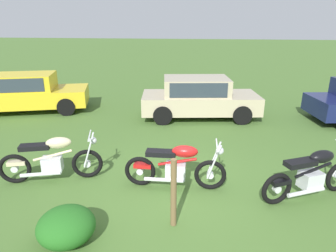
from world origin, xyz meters
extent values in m
plane|color=#476B2D|center=(0.00, 0.00, 0.00)|extent=(120.00, 120.00, 0.00)
torus|color=black|center=(-1.99, 0.20, 0.33)|extent=(0.66, 0.28, 0.66)
torus|color=black|center=(-3.40, -0.25, 0.33)|extent=(0.66, 0.28, 0.66)
cylinder|color=silver|center=(-1.99, 0.20, 0.33)|extent=(0.16, 0.14, 0.14)
cylinder|color=silver|center=(-3.40, -0.25, 0.33)|extent=(0.16, 0.14, 0.14)
cylinder|color=silver|center=(-1.96, 0.30, 0.66)|extent=(0.26, 0.11, 0.72)
cylinder|color=silver|center=(-1.91, 0.13, 0.66)|extent=(0.26, 0.11, 0.72)
cube|color=silver|center=(-2.68, -0.02, 0.38)|extent=(0.47, 0.41, 0.32)
cylinder|color=beige|center=(-2.65, -0.01, 0.58)|extent=(0.79, 0.30, 0.23)
ellipsoid|color=beige|center=(-2.51, 0.04, 0.86)|extent=(0.57, 0.40, 0.24)
cube|color=black|center=(-2.97, -0.11, 0.80)|extent=(0.64, 0.41, 0.10)
cube|color=beige|center=(-3.35, -0.23, 0.47)|extent=(0.40, 0.28, 0.08)
cylinder|color=silver|center=(-1.90, 0.23, 0.98)|extent=(0.22, 0.62, 0.03)
sphere|color=silver|center=(-1.84, 0.25, 0.86)|extent=(0.20, 0.20, 0.16)
cylinder|color=silver|center=(-2.84, -0.24, 0.24)|extent=(0.79, 0.32, 0.08)
torus|color=black|center=(0.65, 0.08, 0.32)|extent=(0.65, 0.11, 0.64)
torus|color=black|center=(-0.78, 0.04, 0.32)|extent=(0.65, 0.11, 0.64)
cylinder|color=silver|center=(0.65, 0.08, 0.32)|extent=(0.14, 0.10, 0.14)
cylinder|color=silver|center=(-0.78, 0.04, 0.32)|extent=(0.14, 0.10, 0.14)
cylinder|color=silver|center=(0.71, 0.17, 0.65)|extent=(0.27, 0.04, 0.73)
cylinder|color=silver|center=(0.71, -0.01, 0.65)|extent=(0.27, 0.04, 0.73)
cube|color=silver|center=(-0.05, 0.06, 0.38)|extent=(0.41, 0.31, 0.32)
cylinder|color=red|center=(-0.02, 0.06, 0.58)|extent=(0.79, 0.08, 0.22)
ellipsoid|color=red|center=(0.13, 0.06, 0.81)|extent=(0.53, 0.27, 0.24)
cube|color=black|center=(-0.35, 0.05, 0.75)|extent=(0.61, 0.26, 0.10)
cube|color=red|center=(-0.72, 0.04, 0.46)|extent=(0.36, 0.19, 0.08)
cylinder|color=silver|center=(0.75, 0.08, 0.98)|extent=(0.05, 0.64, 0.03)
sphere|color=silver|center=(0.81, 0.08, 0.86)|extent=(0.16, 0.16, 0.16)
cylinder|color=silver|center=(-0.26, -0.11, 0.24)|extent=(0.80, 0.10, 0.08)
torus|color=black|center=(1.88, -0.28, 0.32)|extent=(0.61, 0.36, 0.64)
cylinder|color=silver|center=(1.88, -0.28, 0.32)|extent=(0.17, 0.15, 0.14)
cube|color=silver|center=(2.56, 0.06, 0.38)|extent=(0.49, 0.45, 0.32)
cylinder|color=black|center=(2.58, 0.07, 0.58)|extent=(0.75, 0.41, 0.23)
ellipsoid|color=black|center=(2.72, 0.14, 0.84)|extent=(0.58, 0.46, 0.24)
cube|color=black|center=(2.29, -0.07, 0.78)|extent=(0.64, 0.48, 0.10)
cube|color=black|center=(1.93, -0.25, 0.46)|extent=(0.40, 0.32, 0.08)
cylinder|color=silver|center=(2.43, -0.18, 0.24)|extent=(0.75, 0.43, 0.08)
cube|color=gold|center=(-6.37, 4.82, 0.55)|extent=(4.90, 3.07, 0.60)
cube|color=gold|center=(-6.51, 4.77, 1.13)|extent=(2.88, 2.26, 0.60)
cube|color=#2D3842|center=(-6.51, 4.77, 1.15)|extent=(2.53, 2.18, 0.48)
cylinder|color=black|center=(-5.10, 6.08, 0.32)|extent=(0.68, 0.41, 0.64)
cylinder|color=black|center=(-4.60, 4.54, 0.32)|extent=(0.68, 0.41, 0.64)
cube|color=#BCAD8C|center=(0.24, 4.99, 0.55)|extent=(4.26, 2.31, 0.60)
cube|color=#BCAD8C|center=(0.09, 4.96, 1.13)|extent=(2.43, 1.86, 0.60)
cube|color=#2D3842|center=(0.09, 4.96, 1.15)|extent=(2.11, 1.85, 0.48)
cylinder|color=black|center=(1.42, 5.98, 0.32)|extent=(0.67, 0.32, 0.64)
cylinder|color=black|center=(1.66, 4.40, 0.32)|extent=(0.67, 0.32, 0.64)
cylinder|color=black|center=(-1.19, 5.57, 0.32)|extent=(0.67, 0.32, 0.64)
cylinder|color=black|center=(-0.95, 4.00, 0.32)|extent=(0.67, 0.32, 0.64)
cylinder|color=black|center=(4.60, 5.86, 0.32)|extent=(0.67, 0.33, 0.64)
ellipsoid|color=#23631E|center=(-1.51, -1.79, 0.28)|extent=(0.89, 0.87, 0.56)
cylinder|color=brown|center=(0.06, -1.15, 0.61)|extent=(0.10, 0.10, 1.21)
camera|label=1|loc=(0.57, -5.33, 3.22)|focal=31.87mm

